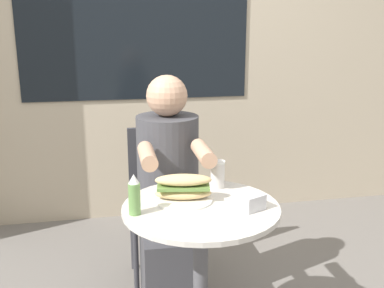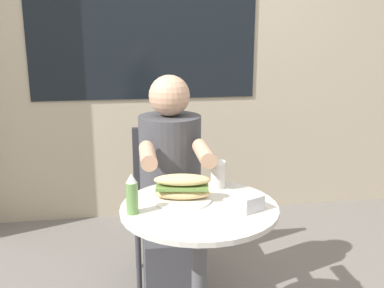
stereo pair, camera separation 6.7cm
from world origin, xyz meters
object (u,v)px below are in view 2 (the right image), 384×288
Objects in this scene: sandwich_on_plate at (182,189)px; condiment_bottle at (132,194)px; diner_chair at (165,190)px; drink_cup at (218,174)px; cafe_table at (199,256)px; seated_diner at (171,211)px.

condiment_bottle reaches higher than sandwich_on_plate.
drink_cup is (0.17, -0.63, 0.29)m from diner_chair.
condiment_bottle is (-0.26, -0.03, 0.29)m from cafe_table.
cafe_table is 6.41× the size of drink_cup.
seated_diner reaches higher than condiment_bottle.
condiment_bottle is at bearing 77.46° from diner_chair.
seated_diner reaches higher than sandwich_on_plate.
drink_cup reaches higher than cafe_table.
condiment_bottle is at bearing 69.25° from seated_diner.
seated_diner is at bearing 89.80° from sandwich_on_plate.
diner_chair is 0.92m from condiment_bottle.
diner_chair reaches higher than cafe_table.
condiment_bottle reaches higher than cafe_table.
seated_diner reaches higher than drink_cup.
drink_cup is at bearing 58.49° from cafe_table.
cafe_table is 0.39m from condiment_bottle.
drink_cup is 0.43m from condiment_bottle.
seated_diner is (-0.06, 0.47, -0.01)m from cafe_table.
drink_cup is (0.17, 0.12, 0.01)m from sandwich_on_plate.
diner_chair is at bearing 76.58° from condiment_bottle.
condiment_bottle is (-0.20, -0.85, 0.31)m from diner_chair.
condiment_bottle reaches higher than diner_chair.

